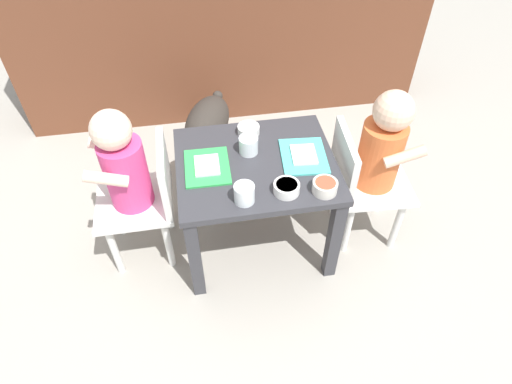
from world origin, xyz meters
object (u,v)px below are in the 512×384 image
at_px(seated_child_left, 130,173).
at_px(food_tray_left, 207,167).
at_px(veggie_bowl_far, 287,188).
at_px(food_tray_right, 304,156).
at_px(cereal_bowl_right_side, 249,129).
at_px(seated_child_right, 377,154).
at_px(dog, 206,126).
at_px(dining_table, 256,179).
at_px(cereal_bowl_left_side, 325,187).
at_px(water_cup_right, 244,195).
at_px(water_cup_left, 249,146).

relative_size(seated_child_left, food_tray_left, 3.44).
xyz_separation_m(food_tray_left, veggie_bowl_far, (0.25, -0.16, 0.01)).
height_order(food_tray_right, cereal_bowl_right_side, cereal_bowl_right_side).
relative_size(food_tray_right, cereal_bowl_right_side, 2.52).
xyz_separation_m(seated_child_right, cereal_bowl_right_side, (-0.44, 0.19, 0.02)).
relative_size(seated_child_right, dog, 1.49).
xyz_separation_m(dining_table, cereal_bowl_left_side, (0.20, -0.18, 0.10)).
distance_m(dog, food_tray_right, 0.65).
height_order(seated_child_right, cereal_bowl_right_side, seated_child_right).
distance_m(water_cup_right, cereal_bowl_right_side, 0.35).
distance_m(dog, water_cup_left, 0.53).
height_order(dog, cereal_bowl_left_side, cereal_bowl_left_side).
xyz_separation_m(food_tray_right, veggie_bowl_far, (-0.10, -0.16, 0.01)).
height_order(water_cup_left, cereal_bowl_right_side, water_cup_left).
relative_size(dining_table, veggie_bowl_far, 6.49).
xyz_separation_m(seated_child_left, food_tray_right, (0.62, -0.03, 0.01)).
relative_size(food_tray_left, veggie_bowl_far, 2.26).
xyz_separation_m(dining_table, dog, (-0.15, 0.52, -0.13)).
bearing_deg(food_tray_right, water_cup_left, 161.72).
bearing_deg(dog, veggie_bowl_far, -71.76).
bearing_deg(food_tray_right, dining_table, 179.24).
distance_m(dog, cereal_bowl_left_side, 0.82).
height_order(dog, food_tray_left, food_tray_left).
distance_m(seated_child_left, cereal_bowl_right_side, 0.47).
distance_m(dining_table, food_tray_left, 0.19).
bearing_deg(veggie_bowl_far, water_cup_left, 112.44).
bearing_deg(dog, seated_child_left, -120.67).
bearing_deg(food_tray_right, dog, 121.73).
distance_m(food_tray_right, water_cup_right, 0.30).
distance_m(food_tray_left, water_cup_left, 0.17).
xyz_separation_m(dog, cereal_bowl_left_side, (0.35, -0.70, 0.23)).
height_order(seated_child_left, veggie_bowl_far, seated_child_left).
bearing_deg(cereal_bowl_right_side, water_cup_right, -101.35).
distance_m(seated_child_left, food_tray_right, 0.62).
height_order(food_tray_left, water_cup_right, water_cup_right).
xyz_separation_m(dog, water_cup_left, (0.13, -0.46, 0.24)).
bearing_deg(cereal_bowl_right_side, food_tray_left, -135.61).
relative_size(dog, food_tray_right, 2.18).
distance_m(dining_table, seated_child_left, 0.45).
height_order(dining_table, water_cup_left, water_cup_left).
bearing_deg(food_tray_right, seated_child_left, 177.22).
relative_size(cereal_bowl_right_side, cereal_bowl_left_side, 1.00).
bearing_deg(food_tray_left, seated_child_right, -1.83).
xyz_separation_m(food_tray_right, cereal_bowl_right_side, (-0.17, 0.17, 0.01)).
xyz_separation_m(dog, food_tray_right, (0.32, -0.52, 0.21)).
relative_size(food_tray_left, cereal_bowl_left_side, 2.36).
height_order(seated_child_right, food_tray_right, seated_child_right).
bearing_deg(food_tray_left, dining_table, 0.76).
xyz_separation_m(dining_table, cereal_bowl_right_side, (0.00, 0.17, 0.10)).
relative_size(dining_table, food_tray_left, 2.87).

